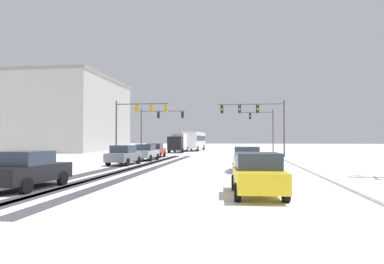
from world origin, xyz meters
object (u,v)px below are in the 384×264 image
(car_white_fourth, at_px, (247,159))
(car_grey_third, at_px, (124,155))
(traffic_signal_far_left, at_px, (156,121))
(box_truck_delivery, at_px, (178,142))
(bus_oncoming, at_px, (194,140))
(car_silver_second, at_px, (146,152))
(car_black_sixth, at_px, (28,170))
(traffic_signal_far_right, at_px, (264,124))
(office_building_far_left_block, at_px, (47,115))
(traffic_signal_near_left, at_px, (137,116))
(car_yellow_cab_fifth, at_px, (257,174))
(car_red_lead, at_px, (155,150))
(traffic_signal_near_right, at_px, (257,115))

(car_white_fourth, bearing_deg, car_grey_third, 156.58)
(traffic_signal_far_left, height_order, box_truck_delivery, traffic_signal_far_left)
(car_white_fourth, xyz_separation_m, box_truck_delivery, (-10.03, 30.66, 0.82))
(car_grey_third, height_order, bus_oncoming, bus_oncoming)
(car_silver_second, xyz_separation_m, car_black_sixth, (0.18, -19.30, 0.00))
(traffic_signal_far_right, relative_size, bus_oncoming, 0.59)
(traffic_signal_far_left, xyz_separation_m, car_silver_second, (2.40, -14.12, -3.84))
(car_black_sixth, xyz_separation_m, office_building_far_left_block, (-25.70, 44.01, 5.73))
(traffic_signal_near_left, height_order, car_black_sixth, traffic_signal_near_left)
(traffic_signal_far_left, bearing_deg, car_black_sixth, -85.58)
(traffic_signal_far_left, height_order, car_black_sixth, traffic_signal_far_left)
(traffic_signal_far_left, height_order, bus_oncoming, traffic_signal_far_left)
(car_white_fourth, xyz_separation_m, office_building_far_left_block, (-35.20, 34.89, 5.73))
(car_white_fourth, relative_size, car_yellow_cab_fifth, 0.98)
(car_red_lead, distance_m, car_white_fourth, 18.68)
(traffic_signal_near_right, distance_m, car_silver_second, 13.45)
(traffic_signal_near_right, distance_m, car_grey_third, 17.12)
(box_truck_delivery, bearing_deg, car_yellow_cab_fifth, -75.83)
(bus_oncoming, distance_m, box_truck_delivery, 8.22)
(car_white_fourth, relative_size, office_building_far_left_block, 0.17)
(traffic_signal_near_left, relative_size, car_red_lead, 1.58)
(traffic_signal_far_right, relative_size, car_yellow_cab_fifth, 1.55)
(traffic_signal_far_left, height_order, car_white_fourth, traffic_signal_far_left)
(car_yellow_cab_fifth, xyz_separation_m, office_building_far_left_block, (-35.33, 44.50, 5.73))
(office_building_far_left_block, bearing_deg, traffic_signal_far_right, -9.82)
(traffic_signal_near_left, bearing_deg, car_black_sixth, -84.27)
(car_white_fourth, bearing_deg, bus_oncoming, 102.30)
(traffic_signal_near_right, xyz_separation_m, car_grey_third, (-11.53, -12.00, -4.02))
(car_black_sixth, relative_size, bus_oncoming, 0.38)
(car_yellow_cab_fifth, relative_size, car_black_sixth, 1.00)
(traffic_signal_far_right, bearing_deg, car_red_lead, -137.00)
(car_silver_second, xyz_separation_m, car_grey_third, (-0.24, -5.88, 0.00))
(traffic_signal_far_right, bearing_deg, car_grey_third, -118.94)
(traffic_signal_near_left, height_order, bus_oncoming, traffic_signal_near_left)
(traffic_signal_far_left, relative_size, car_black_sixth, 1.56)
(car_black_sixth, relative_size, box_truck_delivery, 0.56)
(car_grey_third, xyz_separation_m, car_yellow_cab_fifth, (10.06, -13.91, 0.00))
(traffic_signal_far_left, xyz_separation_m, car_red_lead, (1.97, -8.58, -3.84))
(car_red_lead, bearing_deg, traffic_signal_near_right, 2.86)
(traffic_signal_near_right, xyz_separation_m, car_yellow_cab_fifth, (-1.47, -25.92, -4.02))
(traffic_signal_far_right, xyz_separation_m, bus_oncoming, (-11.75, 10.50, -2.36))
(traffic_signal_near_right, xyz_separation_m, bus_oncoming, (-10.05, 22.42, -2.84))
(car_silver_second, bearing_deg, traffic_signal_near_right, 28.50)
(traffic_signal_far_right, bearing_deg, car_black_sixth, -108.92)
(car_grey_third, height_order, car_white_fourth, same)
(traffic_signal_near_left, distance_m, car_black_sixth, 23.85)
(car_black_sixth, distance_m, office_building_far_left_block, 51.29)
(car_silver_second, distance_m, car_black_sixth, 19.30)
(car_silver_second, distance_m, box_truck_delivery, 20.51)
(car_grey_third, distance_m, bus_oncoming, 34.48)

